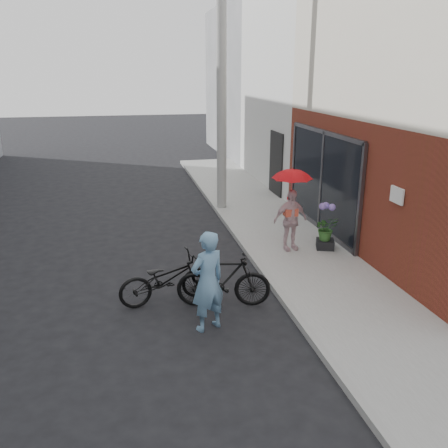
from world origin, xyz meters
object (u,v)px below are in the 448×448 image
object	(u,v)px
officer	(208,282)
bike_left	(167,279)
planter	(325,244)
utility_pole	(222,90)
bike_right	(224,280)
kimono_woman	(290,220)

from	to	relation	value
officer	bike_left	world-z (taller)	officer
officer	planter	bearing A→B (deg)	-164.14
officer	planter	size ratio (longest dim) A/B	4.28
officer	planter	xyz separation A→B (m)	(3.24, 2.73, -0.61)
utility_pole	bike_right	distance (m)	6.77
utility_pole	kimono_woman	size ratio (longest dim) A/B	5.01
bike_left	bike_right	xyz separation A→B (m)	(0.97, -0.37, 0.04)
utility_pole	planter	distance (m)	5.35
bike_left	planter	bearing A→B (deg)	-76.62
bike_right	kimono_woman	world-z (taller)	kimono_woman
officer	kimono_woman	distance (m)	3.74
bike_right	planter	bearing A→B (deg)	-42.49
utility_pole	kimono_woman	distance (m)	4.71
planter	bike_left	bearing A→B (deg)	-156.49
bike_left	planter	distance (m)	4.14
bike_left	planter	size ratio (longest dim) A/B	4.44
planter	kimono_woman	bearing A→B (deg)	171.44
utility_pole	bike_left	world-z (taller)	utility_pole
officer	utility_pole	bearing A→B (deg)	-128.23
utility_pole	bike_right	size ratio (longest dim) A/B	4.22
bike_left	kimono_woman	xyz separation A→B (m)	(2.97, 1.77, 0.36)
bike_right	kimono_woman	bearing A→B (deg)	-31.09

